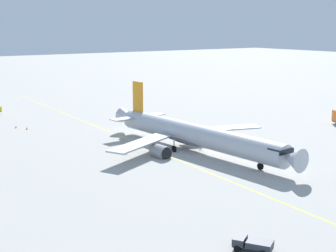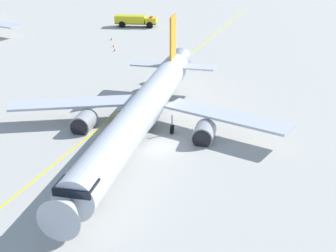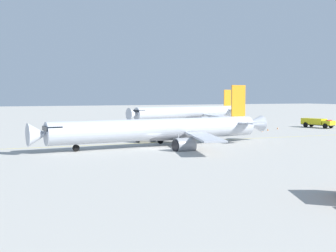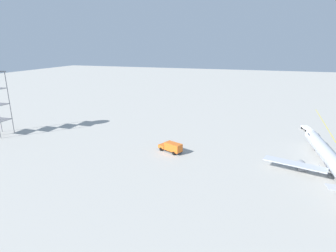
{
  "view_description": "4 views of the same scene",
  "coord_description": "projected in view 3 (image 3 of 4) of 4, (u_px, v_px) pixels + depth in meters",
  "views": [
    {
      "loc": [
        -66.04,
        54.41,
        21.72
      ],
      "look_at": [
        4.99,
        6.13,
        4.39
      ],
      "focal_mm": 53.37,
      "sensor_mm": 36.0,
      "label": 1
    },
    {
      "loc": [
        -48.42,
        -16.81,
        24.17
      ],
      "look_at": [
        0.68,
        -1.08,
        2.32
      ],
      "focal_mm": 54.69,
      "sensor_mm": 36.0,
      "label": 2
    },
    {
      "loc": [
        -27.18,
        -66.74,
        8.89
      ],
      "look_at": [
        3.64,
        3.13,
        3.45
      ],
      "focal_mm": 46.27,
      "sensor_mm": 36.0,
      "label": 3
    },
    {
      "loc": [
        78.54,
        -17.07,
        31.99
      ],
      "look_at": [
        2.24,
        -42.21,
        8.31
      ],
      "focal_mm": 29.73,
      "sensor_mm": 36.0,
      "label": 4
    }
  ],
  "objects": [
    {
      "name": "ground_plane",
      "position": [
        156.0,
        148.0,
        72.48
      ],
      "size": [
        600.0,
        600.0,
        0.0
      ],
      "primitive_type": "plane",
      "color": "#ADAAA3"
    },
    {
      "name": "airliner_main",
      "position": [
        162.0,
        130.0,
        75.56
      ],
      "size": [
        45.37,
        34.37,
        11.19
      ],
      "rotation": [
        0.0,
        0.0,
        3.23
      ],
      "color": "#B2B7C1",
      "rests_on": "ground_plane"
    },
    {
      "name": "airliner_secondary",
      "position": [
        189.0,
        113.0,
        142.99
      ],
      "size": [
        45.34,
        37.14,
        10.81
      ],
      "rotation": [
        0.0,
        0.0,
        3.32
      ],
      "color": "#B2B7C1",
      "rests_on": "ground_plane"
    },
    {
      "name": "fire_tender_truck",
      "position": [
        317.0,
        122.0,
        118.57
      ],
      "size": [
        4.52,
        9.58,
        2.5
      ],
      "rotation": [
        0.0,
        0.0,
        4.92
      ],
      "color": "#232326",
      "rests_on": "ground_plane"
    },
    {
      "name": "taxiway_centreline",
      "position": [
        171.0,
        142.0,
        82.54
      ],
      "size": [
        166.34,
        6.64,
        0.01
      ],
      "rotation": [
        0.0,
        0.0,
        3.1
      ],
      "color": "yellow",
      "rests_on": "ground_plane"
    },
    {
      "name": "safety_cone_near",
      "position": [
        262.0,
        130.0,
        106.33
      ],
      "size": [
        0.36,
        0.36,
        0.55
      ],
      "color": "orange",
      "rests_on": "ground_plane"
    },
    {
      "name": "safety_cone_mid",
      "position": [
        268.0,
        130.0,
        108.77
      ],
      "size": [
        0.36,
        0.36,
        0.55
      ],
      "color": "orange",
      "rests_on": "ground_plane"
    },
    {
      "name": "safety_cone_far",
      "position": [
        278.0,
        128.0,
        113.24
      ],
      "size": [
        0.36,
        0.36,
        0.55
      ],
      "color": "orange",
      "rests_on": "ground_plane"
    }
  ]
}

